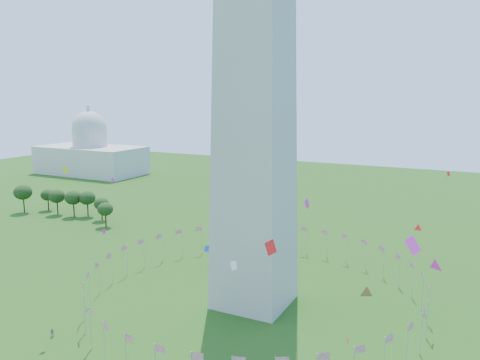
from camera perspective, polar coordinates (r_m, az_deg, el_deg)
name	(u,v)px	position (r m, az deg, el deg)	size (l,w,h in m)	color
flag_ring	(254,285)	(118.14, 1.74, -12.67)	(80.24, 80.24, 9.00)	silver
capitol_building	(90,139)	(322.71, -17.83, 4.79)	(70.00, 35.00, 46.00)	beige
kites_aloft	(273,263)	(83.06, 4.00, -10.01)	(99.41, 70.23, 30.81)	orange
tree_line_west	(65,204)	(212.61, -20.55, -2.73)	(55.31, 15.28, 12.11)	#264918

